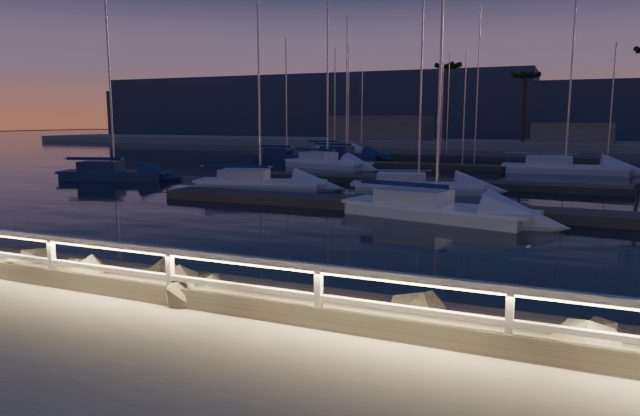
# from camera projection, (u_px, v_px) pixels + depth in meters

# --- Properties ---
(ground) EXTENTS (400.00, 400.00, 0.00)m
(ground) POSITION_uv_depth(u_px,v_px,m) (129.00, 297.00, 11.03)
(ground) COLOR #ABA69B
(ground) RESTS_ON ground
(harbor_water) EXTENTS (400.00, 440.00, 0.60)m
(harbor_water) POSITION_uv_depth(u_px,v_px,m) (445.00, 183.00, 39.49)
(harbor_water) COLOR black
(harbor_water) RESTS_ON ground
(guard_rail) EXTENTS (44.11, 0.12, 1.06)m
(guard_rail) POSITION_uv_depth(u_px,v_px,m) (125.00, 257.00, 10.94)
(guard_rail) COLOR silver
(guard_rail) RESTS_ON ground
(riprap) EXTENTS (27.62, 3.19, 1.52)m
(riprap) POSITION_uv_depth(u_px,v_px,m) (358.00, 314.00, 10.52)
(riprap) COLOR #635F55
(riprap) RESTS_ON ground
(floating_docks) EXTENTS (22.00, 36.00, 0.40)m
(floating_docks) POSITION_uv_depth(u_px,v_px,m) (449.00, 173.00, 40.56)
(floating_docks) COLOR #504A42
(floating_docks) RESTS_ON ground
(far_shore) EXTENTS (160.00, 14.00, 5.20)m
(far_shore) POSITION_uv_depth(u_px,v_px,m) (506.00, 142.00, 78.18)
(far_shore) COLOR #ABA69B
(far_shore) RESTS_ON ground
(palm_left) EXTENTS (3.00, 3.00, 11.20)m
(palm_left) POSITION_uv_depth(u_px,v_px,m) (448.00, 69.00, 77.89)
(palm_left) COLOR brown
(palm_left) RESTS_ON ground
(palm_center) EXTENTS (3.00, 3.00, 9.70)m
(palm_center) POSITION_uv_depth(u_px,v_px,m) (526.00, 78.00, 75.08)
(palm_center) COLOR brown
(palm_center) RESTS_ON ground
(distant_hills) EXTENTS (230.00, 37.50, 18.00)m
(distant_hills) POSITION_uv_depth(u_px,v_px,m) (438.00, 114.00, 140.20)
(distant_hills) COLOR #3A445A
(distant_hills) RESTS_ON ground
(sailboat_a) EXTENTS (7.50, 4.19, 12.39)m
(sailboat_a) POSITION_uv_depth(u_px,v_px,m) (112.00, 173.00, 37.99)
(sailboat_a) COLOR navy
(sailboat_a) RESTS_ON ground
(sailboat_b) EXTENTS (7.71, 3.91, 12.66)m
(sailboat_b) POSITION_uv_depth(u_px,v_px,m) (257.00, 182.00, 32.62)
(sailboat_b) COLOR silver
(sailboat_b) RESTS_ON ground
(sailboat_c) EXTENTS (8.19, 3.97, 13.40)m
(sailboat_c) POSITION_uv_depth(u_px,v_px,m) (431.00, 207.00, 23.33)
(sailboat_c) COLOR silver
(sailboat_c) RESTS_ON ground
(sailboat_e) EXTENTS (8.10, 4.49, 13.38)m
(sailboat_e) POSITION_uv_depth(u_px,v_px,m) (325.00, 162.00, 46.89)
(sailboat_e) COLOR silver
(sailboat_e) RESTS_ON ground
(sailboat_g) EXTENTS (7.58, 3.84, 12.40)m
(sailboat_g) POSITION_uv_depth(u_px,v_px,m) (415.00, 185.00, 31.38)
(sailboat_g) COLOR silver
(sailboat_g) RESTS_ON ground
(sailboat_i) EXTENTS (7.06, 2.60, 11.84)m
(sailboat_i) POSITION_uv_depth(u_px,v_px,m) (285.00, 156.00, 56.30)
(sailboat_i) COLOR navy
(sailboat_i) RESTS_ON ground
(sailboat_k) EXTENTS (9.04, 3.05, 15.16)m
(sailboat_k) POSITION_uv_depth(u_px,v_px,m) (561.00, 167.00, 42.58)
(sailboat_k) COLOR silver
(sailboat_k) RESTS_ON ground
(sailboat_m) EXTENTS (7.38, 4.47, 12.27)m
(sailboat_m) POSITION_uv_depth(u_px,v_px,m) (333.00, 149.00, 67.95)
(sailboat_m) COLOR silver
(sailboat_m) RESTS_ON ground
(sailboat_n) EXTENTS (8.59, 3.61, 14.20)m
(sailboat_n) POSITION_uv_depth(u_px,v_px,m) (344.00, 154.00, 57.70)
(sailboat_n) COLOR navy
(sailboat_n) RESTS_ON ground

